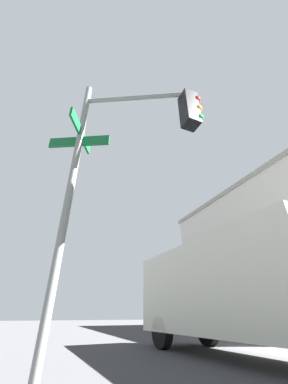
% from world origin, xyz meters
% --- Properties ---
extents(traffic_signal_near, '(1.55, 2.52, 5.25)m').
position_xyz_m(traffic_signal_near, '(-6.39, -5.83, 3.68)').
color(traffic_signal_near, slate).
rests_on(traffic_signal_near, ground_plane).
extents(box_truck_second, '(8.98, 2.73, 3.27)m').
position_xyz_m(box_truck_second, '(-8.56, -1.50, 1.79)').
color(box_truck_second, silver).
rests_on(box_truck_second, ground_plane).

